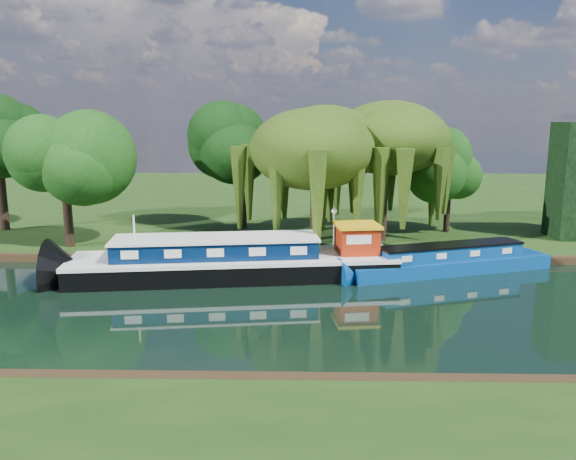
{
  "coord_description": "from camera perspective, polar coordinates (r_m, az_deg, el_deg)",
  "views": [
    {
      "loc": [
        -1.69,
        -25.26,
        8.75
      ],
      "look_at": [
        -2.35,
        4.34,
        2.8
      ],
      "focal_mm": 35.0,
      "sensor_mm": 36.0,
      "label": 1
    }
  ],
  "objects": [
    {
      "name": "willow_right",
      "position": [
        38.41,
        9.73,
        8.13
      ],
      "size": [
        7.02,
        7.02,
        8.55
      ],
      "color": "black",
      "rests_on": "far_bank"
    },
    {
      "name": "reeds_near",
      "position": [
        21.29,
        25.52,
        -12.46
      ],
      "size": [
        33.7,
        1.5,
        1.1
      ],
      "color": "#154211",
      "rests_on": "ground"
    },
    {
      "name": "red_dinghy",
      "position": [
        32.24,
        -9.98,
        -4.56
      ],
      "size": [
        3.75,
        2.97,
        0.7
      ],
      "primitive_type": "imported",
      "rotation": [
        0.0,
        0.0,
        1.39
      ],
      "color": "#9C210B",
      "rests_on": "ground"
    },
    {
      "name": "tree_far_right",
      "position": [
        42.58,
        16.08,
        5.82
      ],
      "size": [
        4.0,
        4.0,
        6.54
      ],
      "color": "black",
      "rests_on": "far_bank"
    },
    {
      "name": "mooring_posts",
      "position": [
        34.57,
        3.22,
        -1.69
      ],
      "size": [
        19.16,
        0.16,
        1.0
      ],
      "color": "silver",
      "rests_on": "far_bank"
    },
    {
      "name": "narrowboat",
      "position": [
        33.53,
        16.13,
        -3.09
      ],
      "size": [
        12.3,
        5.8,
        1.79
      ],
      "rotation": [
        0.0,
        0.0,
        0.32
      ],
      "color": "navy",
      "rests_on": "ground"
    },
    {
      "name": "ground",
      "position": [
        26.78,
        4.87,
        -7.75
      ],
      "size": [
        120.0,
        120.0,
        0.0
      ],
      "primitive_type": "plane",
      "color": "black"
    },
    {
      "name": "lamppost",
      "position": [
        36.38,
        4.71,
        1.3
      ],
      "size": [
        0.36,
        0.36,
        2.56
      ],
      "color": "silver",
      "rests_on": "far_bank"
    },
    {
      "name": "dutch_barge",
      "position": [
        31.31,
        -5.2,
        -3.14
      ],
      "size": [
        18.26,
        6.3,
        3.77
      ],
      "rotation": [
        0.0,
        0.0,
        0.13
      ],
      "color": "black",
      "rests_on": "ground"
    },
    {
      "name": "tree_far_mid",
      "position": [
        42.44,
        -4.73,
        8.19
      ],
      "size": [
        5.3,
        5.3,
        8.67
      ],
      "color": "black",
      "rests_on": "far_bank"
    },
    {
      "name": "tree_far_left",
      "position": [
        38.76,
        -21.86,
        6.86
      ],
      "size": [
        5.26,
        5.26,
        8.47
      ],
      "color": "black",
      "rests_on": "far_bank"
    },
    {
      "name": "far_bank",
      "position": [
        59.89,
        2.88,
        3.17
      ],
      "size": [
        120.0,
        52.0,
        0.45
      ],
      "primitive_type": "cube",
      "color": "black",
      "rests_on": "ground"
    },
    {
      "name": "willow_left",
      "position": [
        36.4,
        2.87,
        8.1
      ],
      "size": [
        7.16,
        7.16,
        8.59
      ],
      "color": "black",
      "rests_on": "far_bank"
    }
  ]
}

